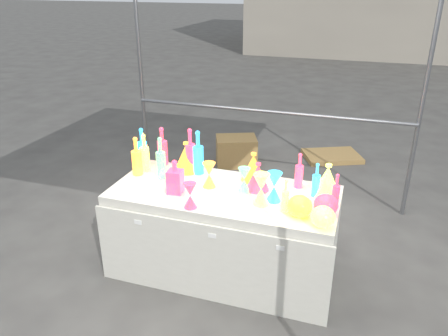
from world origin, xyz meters
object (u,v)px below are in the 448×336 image
(display_table, at_px, (224,232))
(globe_0, at_px, (300,207))
(bottle_0, at_px, (143,149))
(cardboard_box_closed, at_px, (236,151))
(lampshade_0, at_px, (186,157))

(display_table, relative_size, globe_0, 10.33)
(display_table, height_order, globe_0, globe_0)
(display_table, height_order, bottle_0, bottle_0)
(cardboard_box_closed, bearing_deg, lampshade_0, -108.66)
(display_table, distance_m, bottle_0, 1.04)
(cardboard_box_closed, xyz_separation_m, lampshade_0, (0.13, -1.96, 0.69))
(globe_0, height_order, lampshade_0, lampshade_0)
(bottle_0, bearing_deg, lampshade_0, 1.58)
(display_table, height_order, lampshade_0, lampshade_0)
(display_table, bearing_deg, lampshade_0, 146.49)
(cardboard_box_closed, height_order, bottle_0, bottle_0)
(display_table, bearing_deg, bottle_0, 161.89)
(display_table, relative_size, lampshade_0, 6.94)
(bottle_0, distance_m, lampshade_0, 0.41)
(display_table, relative_size, bottle_0, 5.88)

